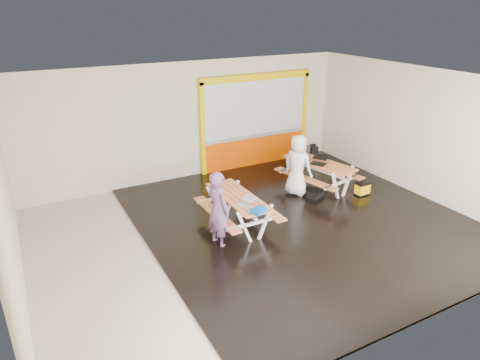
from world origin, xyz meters
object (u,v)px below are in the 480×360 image
picnic_table_left (238,203)px  picnic_table_right (319,169)px  person_left (218,209)px  blue_pouch (259,211)px  laptop_left (246,203)px  toolbox (303,150)px  dark_case (315,194)px  person_right (298,165)px  laptop_right (319,161)px  backpack (312,153)px  fluke_bag (362,189)px

picnic_table_left → picnic_table_right: bearing=16.2°
person_left → blue_pouch: person_left is taller
laptop_left → picnic_table_left: bearing=82.3°
picnic_table_right → toolbox: (0.03, 0.84, 0.31)m
person_left → dark_case: 3.62m
person_right → laptop_left: (-2.40, -1.39, -0.01)m
person_right → laptop_right: (0.67, -0.08, 0.02)m
person_left → dark_case: size_ratio=3.95×
backpack → blue_pouch: bearing=-141.9°
person_right → person_left: bearing=90.5°
laptop_right → laptop_left: bearing=-156.8°
picnic_table_right → toolbox: bearing=88.2°
toolbox → dark_case: toolbox is taller
person_right → backpack: bearing=-76.3°
picnic_table_left → person_left: size_ratio=1.19×
backpack → dark_case: backpack is taller
picnic_table_left → person_right: size_ratio=1.22×
fluke_bag → picnic_table_left: bearing=179.2°
person_right → fluke_bag: person_right is taller
picnic_table_left → blue_pouch: blue_pouch is taller
picnic_table_left → laptop_left: laptop_left is taller
picnic_table_right → person_left: bearing=-160.0°
person_right → blue_pouch: 2.99m
laptop_right → blue_pouch: bearing=-149.4°
blue_pouch → dark_case: (2.67, 1.42, -0.74)m
backpack → fluke_bag: 1.99m
laptop_left → dark_case: bearing=19.3°
picnic_table_right → dark_case: (-0.42, -0.44, -0.52)m
laptop_left → blue_pouch: bearing=-83.1°
laptop_left → backpack: 4.30m
picnic_table_left → picnic_table_right: (3.08, 0.89, 0.02)m
picnic_table_right → blue_pouch: blue_pouch is taller
dark_case → laptop_right: bearing=46.5°
picnic_table_right → blue_pouch: 3.62m
person_right → toolbox: size_ratio=3.24×
person_right → toolbox: (0.78, 0.85, 0.07)m
backpack → dark_case: (-0.88, -1.37, -0.64)m
dark_case → picnic_table_right: bearing=46.4°
laptop_right → fluke_bag: size_ratio=1.44×
toolbox → backpack: toolbox is taller
picnic_table_left → laptop_right: 3.12m
toolbox → backpack: (0.44, 0.08, -0.19)m
laptop_left → backpack: backpack is taller
person_left → fluke_bag: bearing=-97.4°
picnic_table_left → backpack: size_ratio=4.02×
picnic_table_right → laptop_right: laptop_right is taller
picnic_table_right → fluke_bag: size_ratio=5.76×
blue_pouch → fluke_bag: (3.91, 0.92, -0.66)m
person_right → fluke_bag: size_ratio=4.10×
laptop_left → backpack: size_ratio=0.88×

